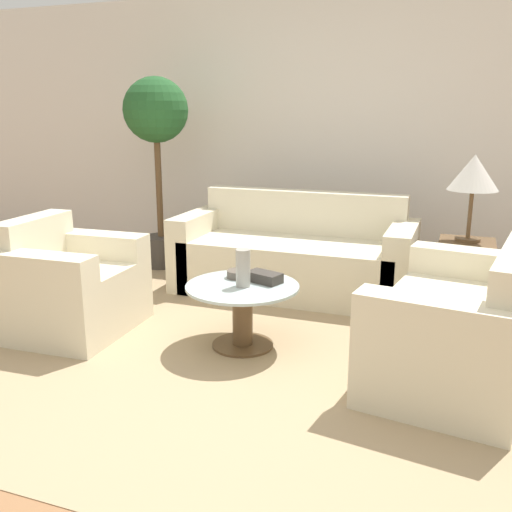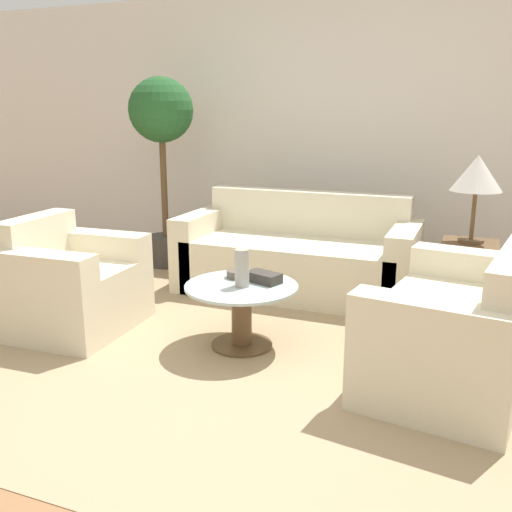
# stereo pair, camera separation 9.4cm
# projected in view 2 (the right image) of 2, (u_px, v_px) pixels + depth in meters

# --- Properties ---
(ground_plane) EXTENTS (14.00, 14.00, 0.00)m
(ground_plane) POSITION_uv_depth(u_px,v_px,m) (186.00, 398.00, 3.07)
(ground_plane) COLOR #8E603D
(wall_back) EXTENTS (10.00, 0.06, 2.60)m
(wall_back) POSITION_uv_depth(u_px,v_px,m) (335.00, 131.00, 5.50)
(wall_back) COLOR white
(wall_back) RESTS_ON ground_plane
(rug) EXTENTS (3.58, 3.40, 0.01)m
(rug) POSITION_uv_depth(u_px,v_px,m) (242.00, 345.00, 3.73)
(rug) COLOR tan
(rug) RESTS_ON ground_plane
(sofa_main) EXTENTS (1.96, 0.82, 0.82)m
(sofa_main) POSITION_uv_depth(u_px,v_px,m) (298.00, 258.00, 4.81)
(sofa_main) COLOR beige
(sofa_main) RESTS_ON ground_plane
(armchair) EXTENTS (0.79, 0.89, 0.79)m
(armchair) POSITION_uv_depth(u_px,v_px,m) (69.00, 288.00, 3.99)
(armchair) COLOR beige
(armchair) RESTS_ON ground_plane
(loveseat) EXTENTS (0.97, 1.43, 0.80)m
(loveseat) POSITION_uv_depth(u_px,v_px,m) (465.00, 333.00, 3.20)
(loveseat) COLOR beige
(loveseat) RESTS_ON ground_plane
(coffee_table) EXTENTS (0.73, 0.73, 0.42)m
(coffee_table) POSITION_uv_depth(u_px,v_px,m) (242.00, 307.00, 3.66)
(coffee_table) COLOR brown
(coffee_table) RESTS_ON ground_plane
(side_table) EXTENTS (0.39, 0.39, 0.57)m
(side_table) POSITION_uv_depth(u_px,v_px,m) (467.00, 280.00, 4.20)
(side_table) COLOR brown
(side_table) RESTS_ON ground_plane
(table_lamp) EXTENTS (0.36, 0.36, 0.63)m
(table_lamp) POSITION_uv_depth(u_px,v_px,m) (477.00, 175.00, 4.01)
(table_lamp) COLOR brown
(table_lamp) RESTS_ON side_table
(potted_plant) EXTENTS (0.60, 0.60, 1.80)m
(potted_plant) POSITION_uv_depth(u_px,v_px,m) (162.00, 133.00, 5.35)
(potted_plant) COLOR #3D3833
(potted_plant) RESTS_ON ground_plane
(vase) EXTENTS (0.09, 0.09, 0.24)m
(vase) POSITION_uv_depth(u_px,v_px,m) (242.00, 268.00, 3.57)
(vase) COLOR #9E998E
(vase) RESTS_ON coffee_table
(bowl) EXTENTS (0.15, 0.15, 0.05)m
(bowl) POSITION_uv_depth(u_px,v_px,m) (238.00, 274.00, 3.78)
(bowl) COLOR brown
(bowl) RESTS_ON coffee_table
(book_stack) EXTENTS (0.25, 0.19, 0.07)m
(book_stack) POSITION_uv_depth(u_px,v_px,m) (264.00, 277.00, 3.68)
(book_stack) COLOR #38332D
(book_stack) RESTS_ON coffee_table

